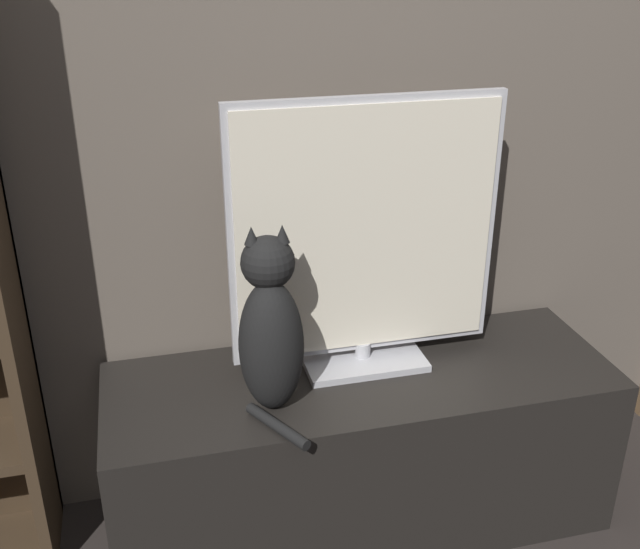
{
  "coord_description": "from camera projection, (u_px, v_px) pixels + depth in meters",
  "views": [
    {
      "loc": [
        -0.55,
        -0.76,
        1.63
      ],
      "look_at": [
        -0.12,
        0.93,
        0.83
      ],
      "focal_mm": 42.0,
      "sensor_mm": 36.0,
      "label": 1
    }
  ],
  "objects": [
    {
      "name": "wall_back",
      "position": [
        338.0,
        65.0,
        2.0
      ],
      "size": [
        4.8,
        0.05,
        2.6
      ],
      "color": "#60564C",
      "rests_on": "ground_plane"
    },
    {
      "name": "tv_stand",
      "position": [
        360.0,
        448.0,
        2.19
      ],
      "size": [
        1.42,
        0.49,
        0.5
      ],
      "color": "black",
      "rests_on": "ground_plane"
    },
    {
      "name": "tv",
      "position": [
        365.0,
        241.0,
        1.99
      ],
      "size": [
        0.74,
        0.21,
        0.76
      ],
      "color": "#B7B7BC",
      "rests_on": "tv_stand"
    },
    {
      "name": "cat",
      "position": [
        271.0,
        330.0,
        1.86
      ],
      "size": [
        0.18,
        0.31,
        0.49
      ],
      "rotation": [
        0.0,
        0.0,
        -0.09
      ],
      "color": "black",
      "rests_on": "tv_stand"
    }
  ]
}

